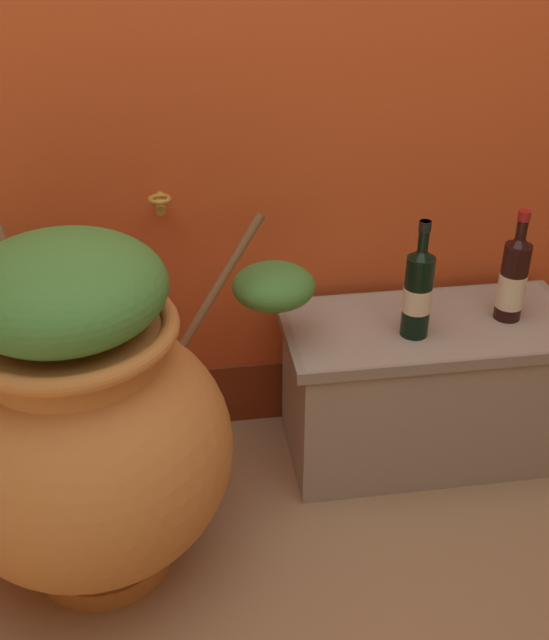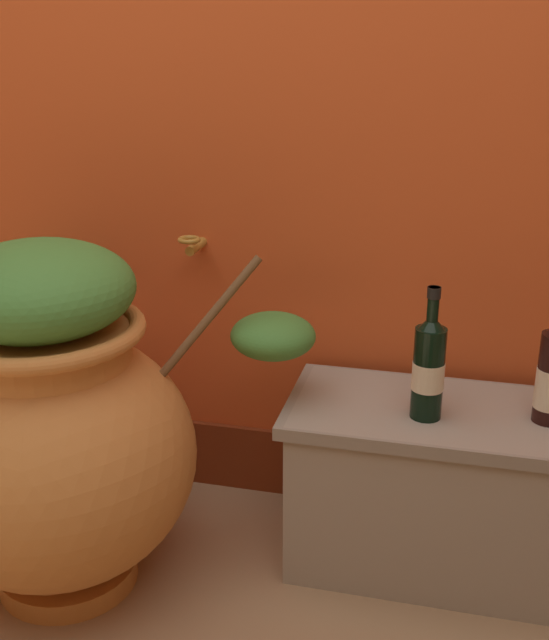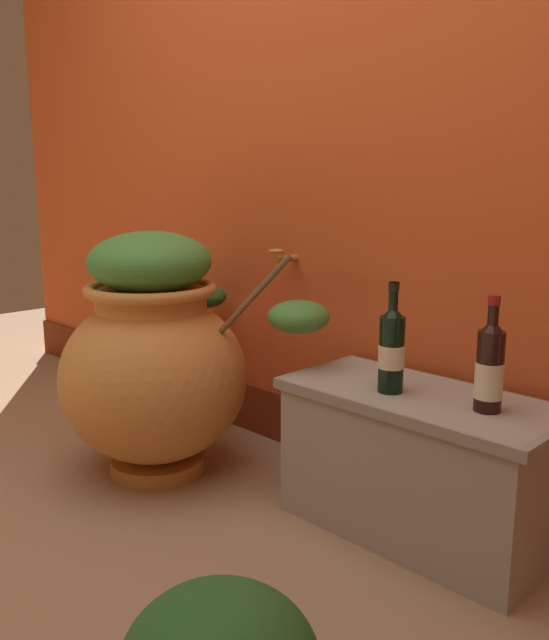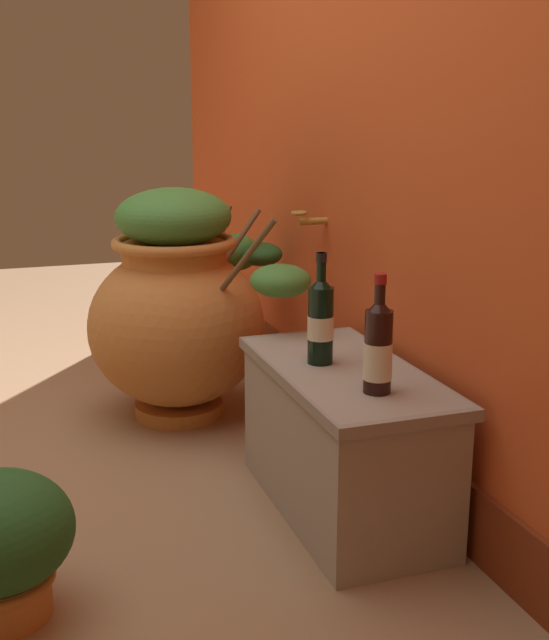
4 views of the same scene
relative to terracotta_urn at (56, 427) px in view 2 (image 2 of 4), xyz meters
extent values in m
cube|color=maroon|center=(0.41, 0.47, -0.30)|extent=(4.40, 0.02, 0.19)
cylinder|color=#B28433|center=(0.19, 0.43, 0.31)|extent=(0.02, 0.10, 0.02)
torus|color=#B28433|center=(0.19, 0.38, 0.34)|extent=(0.06, 0.06, 0.01)
cylinder|color=#CC7F3D|center=(0.00, -0.01, -0.37)|extent=(0.32, 0.32, 0.05)
ellipsoid|color=#CC7F3D|center=(0.00, -0.01, -0.07)|extent=(0.62, 0.62, 0.56)
cylinder|color=#CC7F3D|center=(0.00, -0.01, 0.18)|extent=(0.36, 0.36, 0.10)
torus|color=#CC7F3D|center=(0.00, -0.01, 0.23)|extent=(0.43, 0.43, 0.04)
cylinder|color=brown|center=(0.31, 0.15, 0.22)|extent=(0.23, 0.14, 0.28)
ellipsoid|color=#428438|center=(0.44, 0.22, 0.17)|extent=(0.20, 0.19, 0.10)
cylinder|color=brown|center=(-0.14, 0.26, 0.21)|extent=(0.10, 0.20, 0.23)
ellipsoid|color=#235623|center=(-0.19, 0.36, 0.14)|extent=(0.19, 0.17, 0.09)
cylinder|color=brown|center=(-0.20, 0.21, 0.21)|extent=(0.11, 0.12, 0.24)
ellipsoid|color=#428438|center=(-0.27, 0.28, 0.14)|extent=(0.20, 0.19, 0.14)
ellipsoid|color=#428438|center=(0.00, -0.01, 0.32)|extent=(0.40, 0.40, 0.20)
cube|color=#9E9384|center=(0.86, 0.26, -0.19)|extent=(0.72, 0.34, 0.41)
cube|color=gray|center=(0.86, 0.26, 0.00)|extent=(0.77, 0.36, 0.03)
cylinder|color=black|center=(0.79, 0.22, 0.12)|extent=(0.07, 0.07, 0.21)
cone|color=black|center=(0.79, 0.22, 0.24)|extent=(0.07, 0.07, 0.04)
cylinder|color=black|center=(0.79, 0.22, 0.27)|extent=(0.03, 0.03, 0.09)
cylinder|color=black|center=(0.79, 0.22, 0.31)|extent=(0.03, 0.03, 0.02)
cylinder|color=beige|center=(0.79, 0.22, 0.11)|extent=(0.07, 0.07, 0.06)
camera|label=1|loc=(0.21, -1.32, 1.00)|focal=42.53mm
camera|label=2|loc=(0.84, -1.38, 0.82)|focal=43.97mm
camera|label=3|loc=(1.80, -1.24, 0.58)|focal=37.35mm
camera|label=4|loc=(2.76, -0.58, 0.69)|focal=45.95mm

